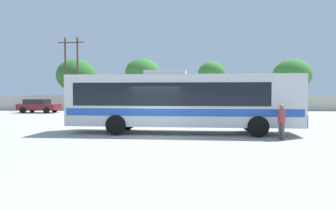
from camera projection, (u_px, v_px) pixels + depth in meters
name	position (u px, v px, depth m)	size (l,w,h in m)	color
ground_plane	(164.00, 119.00, 25.64)	(300.00, 300.00, 0.00)	#A3A099
perimeter_wall	(169.00, 103.00, 37.95)	(80.00, 0.30, 1.82)	#B2AD9E
coach_bus_silver_blue	(180.00, 100.00, 17.01)	(12.35, 3.35, 3.36)	silver
attendant_by_bus_door	(282.00, 120.00, 14.61)	(0.46, 0.46, 1.63)	#4C4C51
parked_car_leftmost_maroon	(38.00, 106.00, 33.96)	(4.39, 2.27, 1.46)	maroon
parked_car_second_silver	(105.00, 105.00, 34.29)	(4.61, 2.09, 1.54)	#B7BABF
utility_pole_near	(65.00, 72.00, 39.98)	(1.80, 0.33, 9.08)	#4C3823
utility_pole_far	(78.00, 72.00, 39.88)	(1.79, 0.47, 9.10)	#4C3823
roadside_tree_left	(76.00, 75.00, 43.62)	(5.30, 5.30, 6.80)	brown
roadside_tree_midleft	(143.00, 73.00, 43.40)	(4.78, 4.78, 6.87)	brown
roadside_tree_midright	(212.00, 73.00, 39.79)	(3.38, 3.38, 6.08)	brown
roadside_tree_right	(292.00, 75.00, 39.75)	(4.73, 4.73, 6.41)	brown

